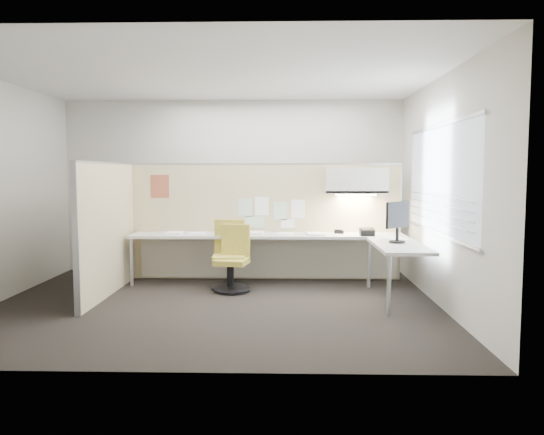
{
  "coord_description": "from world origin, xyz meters",
  "views": [
    {
      "loc": [
        0.87,
        -6.45,
        1.65
      ],
      "look_at": [
        0.68,
        0.8,
        1.01
      ],
      "focal_mm": 35.0,
      "sensor_mm": 36.0,
      "label": 1
    }
  ],
  "objects_px": {
    "monitor": "(398,219)",
    "phone": "(367,232)",
    "chair_left": "(229,257)",
    "desk": "(290,244)",
    "chair_right": "(233,261)"
  },
  "relations": [
    {
      "from": "chair_left",
      "to": "chair_right",
      "type": "xyz_separation_m",
      "value": [
        0.07,
        -0.17,
        -0.02
      ]
    },
    {
      "from": "chair_right",
      "to": "phone",
      "type": "bearing_deg",
      "value": 21.58
    },
    {
      "from": "chair_left",
      "to": "phone",
      "type": "distance_m",
      "value": 2.0
    },
    {
      "from": "monitor",
      "to": "phone",
      "type": "relative_size",
      "value": 2.51
    },
    {
      "from": "chair_left",
      "to": "chair_right",
      "type": "distance_m",
      "value": 0.18
    },
    {
      "from": "chair_right",
      "to": "monitor",
      "type": "xyz_separation_m",
      "value": [
        2.16,
        -0.4,
        0.62
      ]
    },
    {
      "from": "chair_left",
      "to": "phone",
      "type": "bearing_deg",
      "value": 2.18
    },
    {
      "from": "desk",
      "to": "phone",
      "type": "bearing_deg",
      "value": -0.34
    },
    {
      "from": "chair_left",
      "to": "desk",
      "type": "bearing_deg",
      "value": 10.03
    },
    {
      "from": "desk",
      "to": "monitor",
      "type": "xyz_separation_m",
      "value": [
        1.37,
        -0.78,
        0.43
      ]
    },
    {
      "from": "chair_left",
      "to": "phone",
      "type": "height_order",
      "value": "chair_left"
    },
    {
      "from": "desk",
      "to": "phone",
      "type": "distance_m",
      "value": 1.11
    },
    {
      "from": "chair_left",
      "to": "chair_right",
      "type": "bearing_deg",
      "value": -70.02
    },
    {
      "from": "phone",
      "to": "chair_right",
      "type": "bearing_deg",
      "value": -169.29
    },
    {
      "from": "desk",
      "to": "monitor",
      "type": "height_order",
      "value": "monitor"
    }
  ]
}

